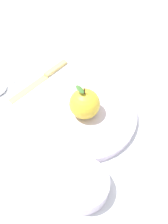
{
  "coord_description": "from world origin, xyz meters",
  "views": [
    {
      "loc": [
        -0.1,
        0.4,
        0.54
      ],
      "look_at": [
        -0.02,
        0.02,
        0.02
      ],
      "focal_mm": 44.16,
      "sensor_mm": 36.0,
      "label": 1
    }
  ],
  "objects_px": {
    "apple": "(85,104)",
    "side_bowl": "(83,185)",
    "knife": "(44,77)",
    "dinner_plate": "(84,114)",
    "spoon": "(5,86)"
  },
  "relations": [
    {
      "from": "dinner_plate",
      "to": "spoon",
      "type": "distance_m",
      "value": 0.23
    },
    {
      "from": "side_bowl",
      "to": "dinner_plate",
      "type": "bearing_deg",
      "value": -78.04
    },
    {
      "from": "dinner_plate",
      "to": "knife",
      "type": "height_order",
      "value": "dinner_plate"
    },
    {
      "from": "apple",
      "to": "side_bowl",
      "type": "bearing_deg",
      "value": 101.56
    },
    {
      "from": "knife",
      "to": "apple",
      "type": "bearing_deg",
      "value": 141.62
    },
    {
      "from": "dinner_plate",
      "to": "apple",
      "type": "bearing_deg",
      "value": 128.66
    },
    {
      "from": "apple",
      "to": "spoon",
      "type": "distance_m",
      "value": 0.23
    },
    {
      "from": "side_bowl",
      "to": "spoon",
      "type": "relative_size",
      "value": 0.6
    },
    {
      "from": "apple",
      "to": "knife",
      "type": "height_order",
      "value": "apple"
    },
    {
      "from": "side_bowl",
      "to": "spoon",
      "type": "xyz_separation_m",
      "value": [
        0.26,
        -0.22,
        -0.02
      ]
    },
    {
      "from": "dinner_plate",
      "to": "apple",
      "type": "height_order",
      "value": "apple"
    },
    {
      "from": "dinner_plate",
      "to": "apple",
      "type": "distance_m",
      "value": 0.04
    },
    {
      "from": "apple",
      "to": "spoon",
      "type": "height_order",
      "value": "apple"
    },
    {
      "from": "side_bowl",
      "to": "knife",
      "type": "height_order",
      "value": "side_bowl"
    },
    {
      "from": "side_bowl",
      "to": "spoon",
      "type": "height_order",
      "value": "side_bowl"
    }
  ]
}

